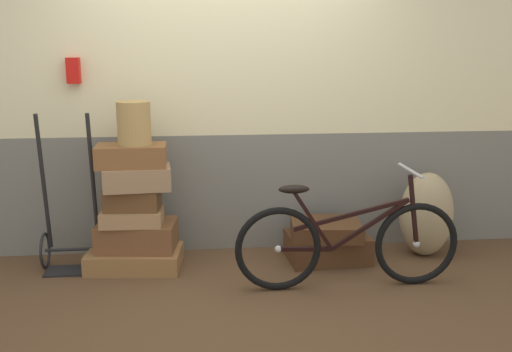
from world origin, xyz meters
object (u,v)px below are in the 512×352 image
Objects in this scene: suitcase_0 at (135,259)px; wicker_basket at (134,123)px; suitcase_5 at (131,156)px; suitcase_4 at (137,178)px; burlap_sack at (426,214)px; bicycle at (347,243)px; suitcase_3 at (133,199)px; suitcase_2 at (132,217)px; suitcase_1 at (137,235)px; suitcase_7 at (326,229)px; luggage_trolley at (72,234)px; suitcase_6 at (328,247)px.

suitcase_0 is 2.20× the size of wicker_basket.
suitcase_4 is at bearing -22.81° from suitcase_5.
bicycle is at bearing -144.59° from burlap_sack.
suitcase_3 is 1.66m from bicycle.
suitcase_5 reaches higher than bicycle.
suitcase_2 is 0.48m from suitcase_5.
suitcase_3 is at bearing 0.48° from suitcase_0.
wicker_basket reaches higher than suitcase_1.
burlap_sack reaches higher than suitcase_1.
bicycle is at bearing -22.87° from suitcase_4.
suitcase_7 is (1.47, -0.01, -0.46)m from suitcase_4.
luggage_trolley reaches higher than suitcase_4.
suitcase_7 reaches higher than suitcase_0.
suitcase_2 is 1.41× the size of wicker_basket.
wicker_basket reaches higher than luggage_trolley.
burlap_sack is at bearing 0.34° from suitcase_5.
suitcase_4 is 0.96× the size of suitcase_5.
burlap_sack is at bearing -2.42° from suitcase_4.
suitcase_1 is 0.48m from suitcase_4.
wicker_basket is 0.27× the size of luggage_trolley.
bicycle is at bearing -16.22° from luggage_trolley.
suitcase_4 is 0.42m from wicker_basket.
bicycle is at bearing -12.82° from suitcase_0.
suitcase_6 is at bearing -2.37° from suitcase_4.
luggage_trolley is 2.14m from bicycle.
luggage_trolley is 0.75× the size of bicycle.
suitcase_3 is 0.33× the size of luggage_trolley.
suitcase_3 is 1.54m from suitcase_7.
suitcase_2 is at bearing -154.98° from wicker_basket.
suitcase_5 is at bearing -178.76° from burlap_sack.
wicker_basket reaches higher than burlap_sack.
suitcase_1 is 1.46× the size of suitcase_3.
suitcase_4 is 0.92× the size of suitcase_7.
suitcase_5 is (0.00, 0.00, 0.34)m from suitcase_3.
suitcase_7 is (1.52, -0.02, 0.20)m from suitcase_0.
luggage_trolley reaches higher than suitcase_1.
suitcase_0 is at bearing -178.75° from burlap_sack.
burlap_sack reaches higher than suitcase_7.
wicker_basket is at bearing 8.02° from suitcase_3.
suitcase_2 is 0.38× the size of luggage_trolley.
suitcase_1 is 0.18m from suitcase_2.
suitcase_6 is (1.55, 0.03, -0.46)m from suitcase_3.
suitcase_6 is 1.84m from wicker_basket.
suitcase_2 is at bearing -178.28° from burlap_sack.
suitcase_0 is at bearing -176.70° from suitcase_5.
suitcase_2 is at bearing -112.30° from suitcase_1.
suitcase_6 is at bearing 7.01° from suitcase_0.
suitcase_7 is at bearing -4.43° from suitcase_4.
suitcase_1 is at bearing 64.59° from suitcase_3.
suitcase_6 is 1.96× the size of wicker_basket.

